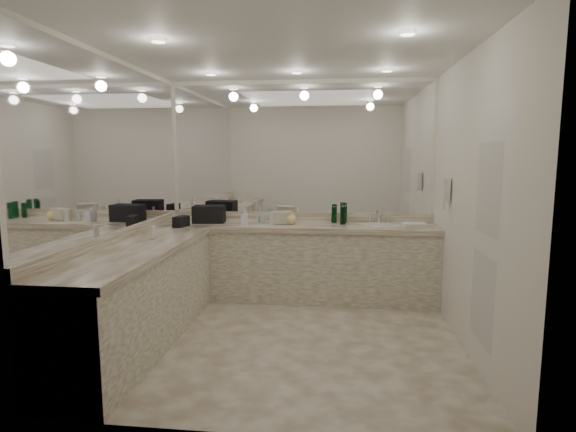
# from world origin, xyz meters

# --- Properties ---
(floor) EXTENTS (3.20, 3.20, 0.00)m
(floor) POSITION_xyz_m (0.00, 0.00, 0.00)
(floor) COLOR beige
(floor) RESTS_ON ground
(ceiling) EXTENTS (3.20, 3.20, 0.00)m
(ceiling) POSITION_xyz_m (0.00, 0.00, 2.60)
(ceiling) COLOR white
(ceiling) RESTS_ON floor
(wall_back) EXTENTS (3.20, 0.02, 2.60)m
(wall_back) POSITION_xyz_m (0.00, 1.50, 1.30)
(wall_back) COLOR white
(wall_back) RESTS_ON floor
(wall_left) EXTENTS (0.02, 3.00, 2.60)m
(wall_left) POSITION_xyz_m (-1.60, 0.00, 1.30)
(wall_left) COLOR white
(wall_left) RESTS_ON floor
(wall_right) EXTENTS (0.02, 3.00, 2.60)m
(wall_right) POSITION_xyz_m (1.60, 0.00, 1.30)
(wall_right) COLOR white
(wall_right) RESTS_ON floor
(vanity_back_base) EXTENTS (3.20, 0.60, 0.84)m
(vanity_back_base) POSITION_xyz_m (0.00, 1.20, 0.42)
(vanity_back_base) COLOR silver
(vanity_back_base) RESTS_ON floor
(vanity_back_top) EXTENTS (3.20, 0.64, 0.06)m
(vanity_back_top) POSITION_xyz_m (0.00, 1.19, 0.87)
(vanity_back_top) COLOR silver
(vanity_back_top) RESTS_ON vanity_back_base
(vanity_left_base) EXTENTS (0.60, 2.40, 0.84)m
(vanity_left_base) POSITION_xyz_m (-1.30, -0.30, 0.42)
(vanity_left_base) COLOR silver
(vanity_left_base) RESTS_ON floor
(vanity_left_top) EXTENTS (0.64, 2.42, 0.06)m
(vanity_left_top) POSITION_xyz_m (-1.29, -0.30, 0.87)
(vanity_left_top) COLOR silver
(vanity_left_top) RESTS_ON vanity_left_base
(backsplash_back) EXTENTS (3.20, 0.04, 0.10)m
(backsplash_back) POSITION_xyz_m (0.00, 1.48, 0.95)
(backsplash_back) COLOR silver
(backsplash_back) RESTS_ON vanity_back_top
(backsplash_left) EXTENTS (0.04, 3.00, 0.10)m
(backsplash_left) POSITION_xyz_m (-1.58, 0.00, 0.95)
(backsplash_left) COLOR silver
(backsplash_left) RESTS_ON vanity_left_top
(mirror_back) EXTENTS (3.12, 0.01, 1.55)m
(mirror_back) POSITION_xyz_m (0.00, 1.49, 1.77)
(mirror_back) COLOR white
(mirror_back) RESTS_ON wall_back
(mirror_left) EXTENTS (0.01, 2.92, 1.55)m
(mirror_left) POSITION_xyz_m (-1.59, 0.00, 1.77)
(mirror_left) COLOR white
(mirror_left) RESTS_ON wall_left
(sink) EXTENTS (0.44, 0.44, 0.03)m
(sink) POSITION_xyz_m (0.95, 1.20, 0.90)
(sink) COLOR white
(sink) RESTS_ON vanity_back_top
(faucet) EXTENTS (0.24, 0.16, 0.14)m
(faucet) POSITION_xyz_m (0.95, 1.41, 0.97)
(faucet) COLOR silver
(faucet) RESTS_ON vanity_back_top
(wall_phone) EXTENTS (0.06, 0.10, 0.24)m
(wall_phone) POSITION_xyz_m (1.56, 0.70, 1.35)
(wall_phone) COLOR white
(wall_phone) RESTS_ON wall_right
(door) EXTENTS (0.02, 0.82, 2.10)m
(door) POSITION_xyz_m (1.59, -0.50, 1.05)
(door) COLOR white
(door) RESTS_ON wall_right
(black_toiletry_bag) EXTENTS (0.39, 0.27, 0.21)m
(black_toiletry_bag) POSITION_xyz_m (-1.08, 1.19, 1.01)
(black_toiletry_bag) COLOR black
(black_toiletry_bag) RESTS_ON vanity_back_top
(black_bag_spill) EXTENTS (0.14, 0.23, 0.12)m
(black_bag_spill) POSITION_xyz_m (-1.30, 0.84, 0.96)
(black_bag_spill) COLOR black
(black_bag_spill) RESTS_ON vanity_left_top
(cream_cosmetic_case) EXTENTS (0.28, 0.23, 0.14)m
(cream_cosmetic_case) POSITION_xyz_m (-0.20, 1.19, 0.97)
(cream_cosmetic_case) COLOR beige
(cream_cosmetic_case) RESTS_ON vanity_back_top
(hand_towel) EXTENTS (0.29, 0.21, 0.04)m
(hand_towel) POSITION_xyz_m (1.33, 1.14, 0.92)
(hand_towel) COLOR white
(hand_towel) RESTS_ON vanity_back_top
(lotion_left) EXTENTS (0.05, 0.05, 0.12)m
(lotion_left) POSITION_xyz_m (-1.30, 0.06, 0.96)
(lotion_left) COLOR white
(lotion_left) RESTS_ON vanity_left_top
(soap_bottle_a) EXTENTS (0.10, 0.10, 0.21)m
(soap_bottle_a) POSITION_xyz_m (-0.64, 1.17, 1.01)
(soap_bottle_a) COLOR beige
(soap_bottle_a) RESTS_ON vanity_back_top
(soap_bottle_b) EXTENTS (0.09, 0.09, 0.18)m
(soap_bottle_b) POSITION_xyz_m (-0.63, 1.11, 0.99)
(soap_bottle_b) COLOR white
(soap_bottle_b) RESTS_ON vanity_back_top
(soap_bottle_c) EXTENTS (0.15, 0.15, 0.17)m
(soap_bottle_c) POSITION_xyz_m (-0.08, 1.18, 0.98)
(soap_bottle_c) COLOR #F4DF89
(soap_bottle_c) RESTS_ON vanity_back_top
(green_bottle_0) EXTENTS (0.06, 0.06, 0.21)m
(green_bottle_0) POSITION_xyz_m (0.52, 1.24, 1.00)
(green_bottle_0) COLOR #09461F
(green_bottle_0) RESTS_ON vanity_back_top
(green_bottle_1) EXTENTS (0.07, 0.07, 0.21)m
(green_bottle_1) POSITION_xyz_m (0.54, 1.36, 1.01)
(green_bottle_1) COLOR #09461F
(green_bottle_1) RESTS_ON vanity_back_top
(green_bottle_2) EXTENTS (0.06, 0.06, 0.19)m
(green_bottle_2) POSITION_xyz_m (0.42, 1.35, 1.00)
(green_bottle_2) COLOR #09461F
(green_bottle_2) RESTS_ON vanity_back_top
(amenity_bottle_0) EXTENTS (0.06, 0.06, 0.07)m
(amenity_bottle_0) POSITION_xyz_m (-0.49, 1.28, 0.93)
(amenity_bottle_0) COLOR silver
(amenity_bottle_0) RESTS_ON vanity_back_top
(amenity_bottle_1) EXTENTS (0.07, 0.07, 0.15)m
(amenity_bottle_1) POSITION_xyz_m (-0.31, 1.14, 0.97)
(amenity_bottle_1) COLOR white
(amenity_bottle_1) RESTS_ON vanity_back_top
(amenity_bottle_2) EXTENTS (0.04, 0.04, 0.13)m
(amenity_bottle_2) POSITION_xyz_m (-1.20, 1.29, 0.96)
(amenity_bottle_2) COLOR #9966B2
(amenity_bottle_2) RESTS_ON vanity_back_top
(amenity_bottle_3) EXTENTS (0.06, 0.06, 0.11)m
(amenity_bottle_3) POSITION_xyz_m (-0.43, 1.21, 0.96)
(amenity_bottle_3) COLOR silver
(amenity_bottle_3) RESTS_ON vanity_back_top
(amenity_bottle_4) EXTENTS (0.04, 0.04, 0.14)m
(amenity_bottle_4) POSITION_xyz_m (-0.25, 1.21, 0.97)
(amenity_bottle_4) COLOR #9966B2
(amenity_bottle_4) RESTS_ON vanity_back_top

